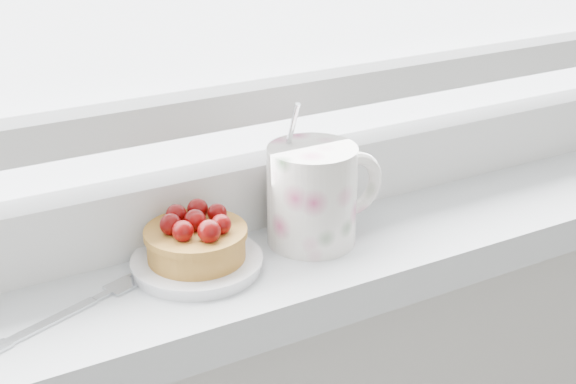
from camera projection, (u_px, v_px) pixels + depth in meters
saucer at (197, 263)px, 0.75m from camera, size 0.12×0.12×0.01m
raspberry_tart at (196, 238)px, 0.74m from camera, size 0.10×0.10×0.05m
floral_mug at (315, 193)px, 0.79m from camera, size 0.13×0.09×0.14m
fork at (80, 307)px, 0.69m from camera, size 0.17×0.08×0.00m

